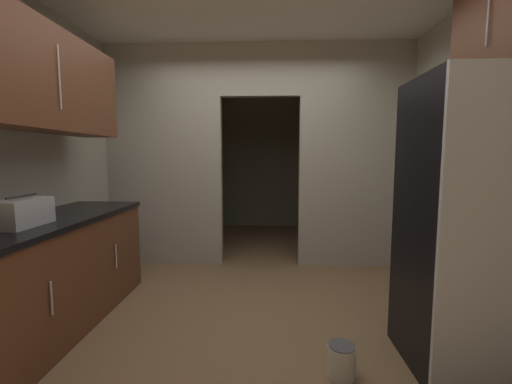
# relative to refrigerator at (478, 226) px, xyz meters

# --- Properties ---
(ground) EXTENTS (20.00, 20.00, 0.00)m
(ground) POSITION_rel_refrigerator_xyz_m (-1.48, 0.52, -0.92)
(ground) COLOR brown
(kitchen_partition) EXTENTS (3.74, 0.12, 2.71)m
(kitchen_partition) POSITION_rel_refrigerator_xyz_m (-1.49, 2.04, 0.51)
(kitchen_partition) COLOR #ADA899
(kitchen_partition) RESTS_ON ground
(adjoining_room_shell) EXTENTS (3.74, 2.44, 2.71)m
(adjoining_room_shell) POSITION_rel_refrigerator_xyz_m (-1.48, 3.76, 0.43)
(adjoining_room_shell) COLOR gray
(adjoining_room_shell) RESTS_ON ground
(refrigerator) EXTENTS (0.81, 0.71, 1.84)m
(refrigerator) POSITION_rel_refrigerator_xyz_m (0.00, 0.00, 0.00)
(refrigerator) COLOR black
(refrigerator) RESTS_ON ground
(lower_cabinet_run) EXTENTS (0.66, 2.02, 0.88)m
(lower_cabinet_run) POSITION_rel_refrigerator_xyz_m (-3.01, 0.30, -0.48)
(lower_cabinet_run) COLOR brown
(lower_cabinet_run) RESTS_ON ground
(upper_cabinet_counterside) EXTENTS (0.36, 1.82, 0.76)m
(upper_cabinet_counterside) POSITION_rel_refrigerator_xyz_m (-3.01, 0.30, 1.00)
(upper_cabinet_counterside) COLOR brown
(boombox) EXTENTS (0.21, 0.39, 0.21)m
(boombox) POSITION_rel_refrigerator_xyz_m (-2.98, 0.05, 0.06)
(boombox) COLOR #B2B2B7
(boombox) RESTS_ON lower_cabinet_run
(paint_can) EXTENTS (0.17, 0.17, 0.21)m
(paint_can) POSITION_rel_refrigerator_xyz_m (-0.86, -0.16, -0.82)
(paint_can) COLOR silver
(paint_can) RESTS_ON ground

